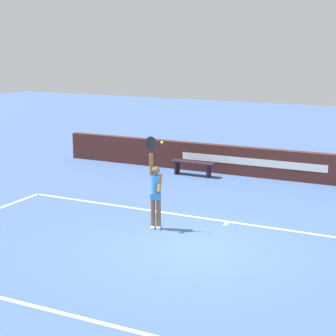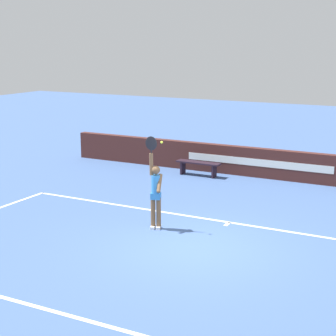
{
  "view_description": "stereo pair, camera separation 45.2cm",
  "coord_description": "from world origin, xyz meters",
  "views": [
    {
      "loc": [
        4.74,
        -11.19,
        4.54
      ],
      "look_at": [
        -1.16,
        0.87,
        1.53
      ],
      "focal_mm": 61.15,
      "sensor_mm": 36.0,
      "label": 1
    },
    {
      "loc": [
        5.15,
        -10.99,
        4.54
      ],
      "look_at": [
        -1.16,
        0.87,
        1.53
      ],
      "focal_mm": 61.15,
      "sensor_mm": 36.0,
      "label": 2
    }
  ],
  "objects": [
    {
      "name": "tennis_player",
      "position": [
        -1.44,
        0.74,
        0.95
      ],
      "size": [
        0.48,
        0.39,
        2.32
      ],
      "color": "brown",
      "rests_on": "ground"
    },
    {
      "name": "tennis_ball",
      "position": [
        -1.24,
        0.7,
        2.18
      ],
      "size": [
        0.06,
        0.06,
        0.06
      ],
      "color": "#CDDB30"
    },
    {
      "name": "ground_plane",
      "position": [
        0.0,
        0.0,
        0.0
      ],
      "size": [
        60.0,
        60.0,
        0.0
      ],
      "primitive_type": "plane",
      "color": "#3E5B8F"
    },
    {
      "name": "court_lines",
      "position": [
        0.0,
        -0.93,
        0.0
      ],
      "size": [
        12.35,
        6.08,
        0.0
      ],
      "color": "white",
      "rests_on": "ground"
    },
    {
      "name": "courtside_bench_near",
      "position": [
        -2.89,
        6.34,
        0.37
      ],
      "size": [
        1.56,
        0.37,
        0.48
      ],
      "color": "black",
      "rests_on": "ground"
    },
    {
      "name": "back_wall",
      "position": [
        -0.0,
        7.13,
        0.5
      ],
      "size": [
        16.63,
        0.29,
        0.99
      ],
      "color": "#44201C",
      "rests_on": "ground"
    }
  ]
}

